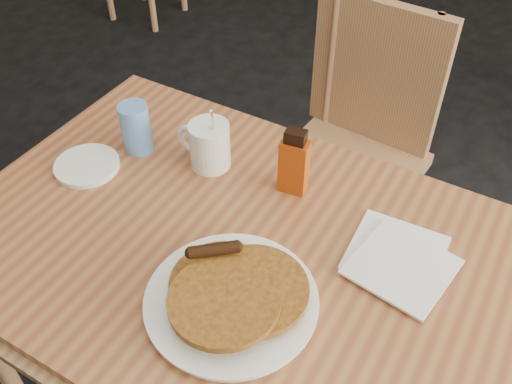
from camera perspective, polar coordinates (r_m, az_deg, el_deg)
main_table at (r=1.17m, az=-1.77°, el=-6.57°), size 1.23×0.85×0.75m
chair_main_far at (r=1.79m, az=10.29°, el=6.29°), size 0.45×0.45×0.91m
pancake_plate at (r=1.03m, az=-2.41°, el=-10.38°), size 0.31×0.31×0.09m
coffee_mug at (r=1.28m, az=-4.78°, el=4.78°), size 0.13×0.09×0.17m
syrup_bottle at (r=1.21m, az=3.82°, el=2.88°), size 0.06×0.04×0.16m
napkin_stack at (r=1.14m, az=14.09°, el=-6.59°), size 0.21×0.23×0.01m
blue_tumbler at (r=1.35m, az=-11.92°, el=6.29°), size 0.08×0.08×0.12m
side_saucer at (r=1.36m, az=-16.55°, el=2.56°), size 0.19×0.19×0.01m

